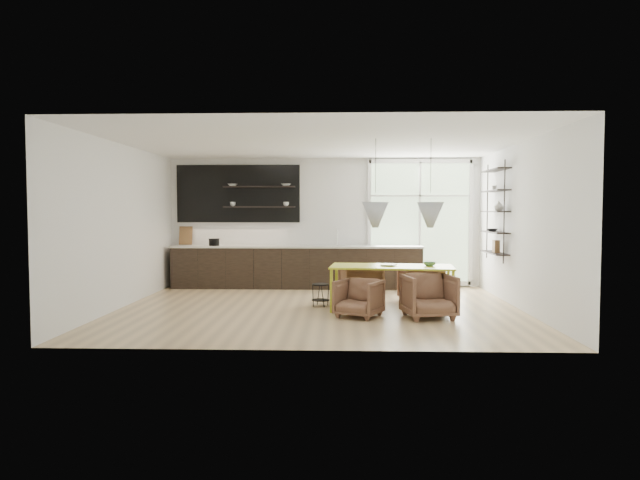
{
  "coord_description": "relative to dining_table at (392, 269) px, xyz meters",
  "views": [
    {
      "loc": [
        0.38,
        -9.92,
        1.73
      ],
      "look_at": [
        -0.01,
        0.6,
        1.17
      ],
      "focal_mm": 32.0,
      "sensor_mm": 36.0,
      "label": 1
    }
  ],
  "objects": [
    {
      "name": "dining_table",
      "position": [
        0.0,
        0.0,
        0.0
      ],
      "size": [
        2.18,
        1.13,
        0.77
      ],
      "rotation": [
        0.0,
        0.0,
        -0.09
      ],
      "color": "#BEC91E",
      "rests_on": "ground"
    },
    {
      "name": "table_bowl",
      "position": [
        0.65,
        -0.0,
        0.09
      ],
      "size": [
        0.27,
        0.27,
        0.07
      ],
      "primitive_type": "imported",
      "rotation": [
        0.0,
        0.0,
        -0.37
      ],
      "color": "#55845D",
      "rests_on": "dining_table"
    },
    {
      "name": "armchair_back_left",
      "position": [
        -0.5,
        0.91,
        -0.37
      ],
      "size": [
        0.87,
        0.89,
        0.68
      ],
      "primitive_type": "imported",
      "rotation": [
        0.0,
        0.0,
        3.36
      ],
      "color": "brown",
      "rests_on": "ground"
    },
    {
      "name": "wire_stool",
      "position": [
        -1.24,
        0.31,
        -0.45
      ],
      "size": [
        0.32,
        0.32,
        0.4
      ],
      "rotation": [
        0.0,
        0.0,
        0.3
      ],
      "color": "black",
      "rests_on": "ground"
    },
    {
      "name": "room",
      "position": [
        -0.68,
        1.17,
        0.75
      ],
      "size": [
        7.02,
        6.01,
        2.91
      ],
      "color": "#D5B582",
      "rests_on": "ground"
    },
    {
      "name": "armchair_back_right",
      "position": [
        0.61,
        0.81,
        -0.38
      ],
      "size": [
        0.83,
        0.85,
        0.66
      ],
      "primitive_type": "imported",
      "rotation": [
        0.0,
        0.0,
        3.33
      ],
      "color": "brown",
      "rests_on": "ground"
    },
    {
      "name": "table_book",
      "position": [
        -0.16,
        0.05,
        0.07
      ],
      "size": [
        0.33,
        0.37,
        0.03
      ],
      "primitive_type": "imported",
      "rotation": [
        0.0,
        0.0,
        -0.36
      ],
      "color": "white",
      "rests_on": "dining_table"
    },
    {
      "name": "kitchen_run",
      "position": [
        -1.95,
        2.76,
        -0.12
      ],
      "size": [
        5.54,
        0.69,
        2.75
      ],
      "color": "black",
      "rests_on": "ground"
    },
    {
      "name": "right_shelving",
      "position": [
        2.1,
        1.25,
        0.94
      ],
      "size": [
        0.26,
        1.22,
        1.9
      ],
      "color": "black",
      "rests_on": "ground"
    },
    {
      "name": "armchair_front_left",
      "position": [
        -0.59,
        -0.7,
        -0.41
      ],
      "size": [
        0.88,
        0.89,
        0.61
      ],
      "primitive_type": "imported",
      "rotation": [
        0.0,
        0.0,
        -0.45
      ],
      "color": "brown",
      "rests_on": "ground"
    },
    {
      "name": "armchair_front_right",
      "position": [
        0.53,
        -0.76,
        -0.36
      ],
      "size": [
        0.89,
        0.91,
        0.71
      ],
      "primitive_type": "imported",
      "rotation": [
        0.0,
        0.0,
        0.18
      ],
      "color": "brown",
      "rests_on": "ground"
    }
  ]
}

